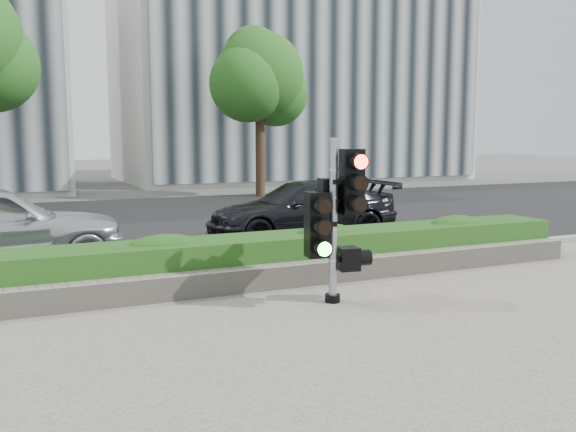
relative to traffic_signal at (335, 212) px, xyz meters
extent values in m
plane|color=#51514C|center=(-0.73, -0.86, -1.26)|extent=(120.00, 120.00, 0.00)
cube|color=#9E9389|center=(-0.73, -3.36, -1.25)|extent=(16.00, 11.00, 0.03)
cube|color=black|center=(-0.73, 9.14, -1.25)|extent=(60.00, 13.00, 0.02)
cube|color=gray|center=(-0.73, 2.29, -1.20)|extent=(60.00, 0.25, 0.12)
cube|color=gray|center=(-0.73, 1.04, -1.06)|extent=(12.00, 0.32, 0.34)
cube|color=#3F7B26|center=(-0.73, 1.69, -0.89)|extent=(12.00, 1.00, 0.68)
cube|color=#B7B7B2|center=(10.27, 24.14, 4.74)|extent=(18.00, 10.00, 12.00)
cylinder|color=black|center=(4.77, 14.64, 0.53)|extent=(0.36, 0.36, 3.58)
sphere|color=#144714|center=(4.77, 14.64, 3.35)|extent=(3.33, 3.33, 3.33)
sphere|color=#144714|center=(5.53, 14.96, 2.71)|extent=(2.56, 2.56, 2.56)
sphere|color=#144714|center=(4.13, 14.25, 2.96)|extent=(2.82, 2.82, 2.82)
sphere|color=#144714|center=(4.77, 15.28, 4.11)|extent=(2.30, 2.30, 2.30)
cylinder|color=black|center=(-0.03, -0.03, -1.18)|extent=(0.21, 0.21, 0.11)
cylinder|color=gray|center=(-0.03, -0.03, -0.14)|extent=(0.11, 0.11, 2.18)
cylinder|color=gray|center=(-0.03, -0.03, 0.97)|extent=(0.14, 0.14, 0.05)
cube|color=#FF1107|center=(0.20, -0.09, 0.41)|extent=(0.31, 0.31, 0.87)
cube|color=#14E51E|center=(-0.28, -0.02, -0.15)|extent=(0.31, 0.31, 0.87)
cube|color=black|center=(0.03, 0.21, 0.15)|extent=(0.31, 0.31, 0.59)
cube|color=orange|center=(0.20, -0.03, -0.65)|extent=(0.31, 0.31, 0.32)
imported|color=black|center=(1.95, 5.06, -0.61)|extent=(4.41, 1.85, 1.27)
camera|label=1|loc=(-3.93, -7.15, 0.99)|focal=38.00mm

